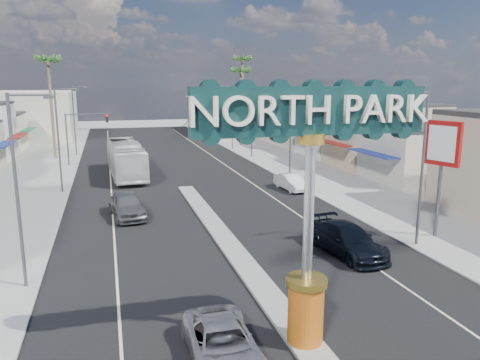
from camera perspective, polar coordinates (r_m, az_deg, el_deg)
ground at (r=43.85m, az=-6.91°, el=-0.70°), size 160.00×160.00×0.00m
road at (r=43.85m, az=-6.91°, el=-0.70°), size 20.00×120.00×0.01m
median_island at (r=28.69m, az=-1.82°, el=-7.22°), size 1.30×30.00×0.16m
sidewalk_left at (r=43.99m, az=-25.24°, el=-1.64°), size 8.00×120.00×0.12m
sidewalk_right at (r=47.97m, az=9.83°, el=0.36°), size 8.00×120.00×0.12m
storefront_row_right at (r=63.52m, az=13.03°, el=5.69°), size 12.00×42.00×6.00m
backdrop_far_left at (r=88.85m, az=-26.07°, el=7.11°), size 20.00×20.00×8.00m
backdrop_far_right at (r=92.03m, az=2.25°, el=8.41°), size 20.00×20.00×8.00m
gateway_sign at (r=16.11m, az=8.50°, el=-0.87°), size 8.20×1.50×9.15m
traffic_signal_left at (r=56.62m, az=-18.58°, el=5.97°), size 5.09×0.45×6.00m
traffic_signal_right at (r=58.70m, az=-0.27°, el=6.76°), size 5.09×0.45×6.00m
streetlight_l_near at (r=23.08m, az=-25.26°, el=-0.23°), size 2.03×0.22×9.00m
streetlight_l_mid at (r=42.73m, az=-21.09°, el=5.15°), size 2.03×0.22×9.00m
streetlight_l_far at (r=64.59m, az=-19.44°, el=7.26°), size 2.03×0.22×9.00m
streetlight_r_near at (r=28.38m, az=21.13°, el=2.16°), size 2.03×0.22×9.00m
streetlight_r_mid at (r=45.81m, az=6.00°, el=6.27°), size 2.03×0.22×9.00m
streetlight_r_far at (r=66.67m, az=-1.09°, el=8.05°), size 2.03×0.22×9.00m
palm_left_far at (r=62.69m, az=-22.36°, el=12.83°), size 2.60×2.60×13.10m
palm_right_mid at (r=71.08m, az=0.10°, el=12.74°), size 2.60×2.60×12.10m
palm_right_far at (r=77.44m, az=0.31°, el=13.99°), size 2.60×2.60×14.10m
suv_left at (r=16.89m, az=-2.15°, el=-19.38°), size 2.36×4.99×1.38m
suv_right at (r=26.96m, az=12.95°, el=-7.09°), size 2.93×5.98×1.67m
car_parked_left at (r=34.21m, az=-13.63°, el=-2.98°), size 2.79×5.49×1.79m
car_parked_right at (r=41.97m, az=6.24°, el=-0.27°), size 1.92×4.41×1.41m
city_bus at (r=49.27m, az=-13.73°, el=2.53°), size 3.62×12.90×3.56m
bank_pylon_sign at (r=30.40m, az=23.46°, el=3.37°), size 0.98×2.19×7.10m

